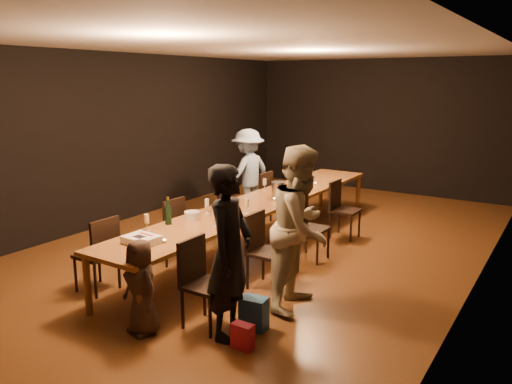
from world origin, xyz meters
The scene contains 30 objects.
ground centered at (0.00, 0.00, 0.00)m, with size 10.00×10.00×0.00m, color #4B2612.
room_shell centered at (0.00, 0.00, 2.08)m, with size 6.04×10.04×3.02m.
table centered at (0.00, 0.00, 0.70)m, with size 0.90×6.00×0.75m.
chair_right_0 centered at (0.85, -2.40, 0.47)m, with size 0.42×0.42×0.93m, color black, non-canonical shape.
chair_right_1 centered at (0.85, -1.20, 0.47)m, with size 0.42×0.42×0.93m, color black, non-canonical shape.
chair_right_2 centered at (0.85, 0.00, 0.47)m, with size 0.42×0.42×0.93m, color black, non-canonical shape.
chair_right_3 centered at (0.85, 1.20, 0.47)m, with size 0.42×0.42×0.93m, color black, non-canonical shape.
chair_left_0 centered at (-0.85, -2.40, 0.47)m, with size 0.42×0.42×0.93m, color black, non-canonical shape.
chair_left_1 centered at (-0.85, -1.20, 0.47)m, with size 0.42×0.42×0.93m, color black, non-canonical shape.
chair_left_2 centered at (-0.85, 0.00, 0.47)m, with size 0.42×0.42×0.93m, color black, non-canonical shape.
chair_left_3 centered at (-0.85, 1.20, 0.47)m, with size 0.42×0.42×0.93m, color black, non-canonical shape.
woman_birthday centered at (1.15, -2.40, 0.87)m, with size 0.64×0.42×1.74m, color black.
woman_tan centered at (1.42, -1.43, 0.92)m, with size 0.89×0.70×1.84m, color #BFB38F.
man_blue centered at (-1.28, 1.55, 0.82)m, with size 1.05×0.61×1.63m, color #98BCEB.
child centered at (0.38, -2.86, 0.50)m, with size 0.48×0.31×0.99m, color #3E2C22.
gift_bag_red centered at (1.41, -2.57, 0.13)m, with size 0.21×0.12×0.25m, color red.
gift_bag_blue centered at (1.29, -2.18, 0.17)m, with size 0.27×0.18×0.34m, color #245D9E.
birthday_cake centered at (-0.04, -2.41, 0.79)m, with size 0.39×0.32×0.09m.
plate_stack centered at (-0.20, -1.37, 0.81)m, with size 0.20×0.20×0.11m, color silver.
champagne_bottle centered at (-0.31, -1.69, 0.93)m, with size 0.08×0.08×0.35m, color black, non-canonical shape.
ice_bucket centered at (0.09, 0.35, 0.87)m, with size 0.22×0.22×0.24m, color #AAAAAF.
wineglass_0 centered at (-0.33, -2.05, 0.85)m, with size 0.06×0.06×0.21m, color beige, non-canonical shape.
wineglass_1 centered at (0.24, -1.45, 0.85)m, with size 0.06×0.06×0.21m, color beige, non-canonical shape.
wineglass_2 centered at (-0.22, -1.03, 0.85)m, with size 0.06×0.06×0.21m, color silver, non-canonical shape.
wineglass_3 centered at (0.23, -0.73, 0.85)m, with size 0.06×0.06×0.21m, color beige, non-canonical shape.
wineglass_4 centered at (-0.33, 0.61, 0.85)m, with size 0.06×0.06×0.21m, color silver, non-canonical shape.
wineglass_5 centered at (0.25, 1.13, 0.85)m, with size 0.06×0.06×0.21m, color silver, non-canonical shape.
tealight_near centered at (0.15, -2.26, 0.77)m, with size 0.05×0.05×0.03m, color #B2B7B2.
tealight_mid centered at (0.15, 0.13, 0.77)m, with size 0.05×0.05×0.03m, color #B2B7B2.
tealight_far centered at (0.15, 1.51, 0.77)m, with size 0.05×0.05×0.03m, color #B2B7B2.
Camera 1 is at (3.88, -6.15, 2.51)m, focal length 35.00 mm.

